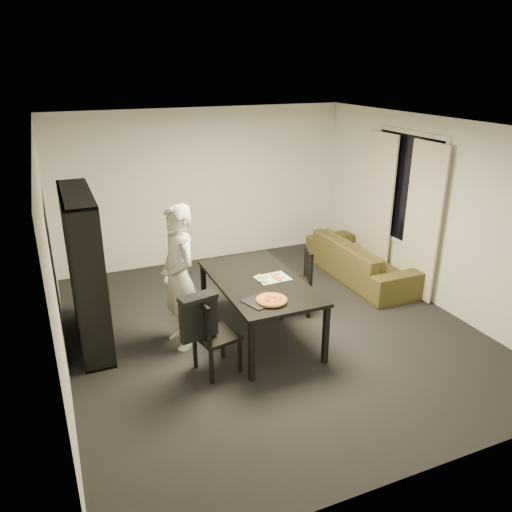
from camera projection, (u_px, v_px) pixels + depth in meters
name	position (u px, v px, depth m)	size (l,w,h in m)	color
room	(271.00, 235.00, 6.08)	(5.01, 5.51, 2.61)	black
window_pane	(406.00, 189.00, 7.42)	(0.02, 1.40, 1.60)	black
window_frame	(406.00, 189.00, 7.42)	(0.03, 1.52, 1.72)	white
curtain_left	(422.00, 222.00, 7.07)	(0.03, 0.70, 2.25)	beige
curtain_right	(378.00, 204.00, 7.97)	(0.03, 0.70, 2.25)	beige
bookshelf	(85.00, 270.00, 5.94)	(0.35, 1.50, 1.90)	black
dining_table	(259.00, 285.00, 6.15)	(1.02, 1.83, 0.76)	black
chair_left	(210.00, 331.00, 5.44)	(0.51, 0.51, 0.92)	black
chair_right	(300.00, 277.00, 6.80)	(0.54, 0.54, 0.94)	black
draped_jacket	(199.00, 315.00, 5.29)	(0.43, 0.26, 0.51)	black
person	(179.00, 278.00, 5.89)	(0.65, 0.42, 1.78)	silver
baking_tray	(262.00, 300.00, 5.60)	(0.40, 0.32, 0.01)	black
pepperoni_pizza	(272.00, 300.00, 5.56)	(0.35, 0.35, 0.03)	#A88030
kitchen_towel	(273.00, 278.00, 6.18)	(0.40, 0.30, 0.01)	silver
pizza_slices	(269.00, 278.00, 6.16)	(0.37, 0.31, 0.01)	#BC8F3A
sofa	(361.00, 260.00, 7.98)	(2.17, 0.85, 0.63)	#3B3B17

